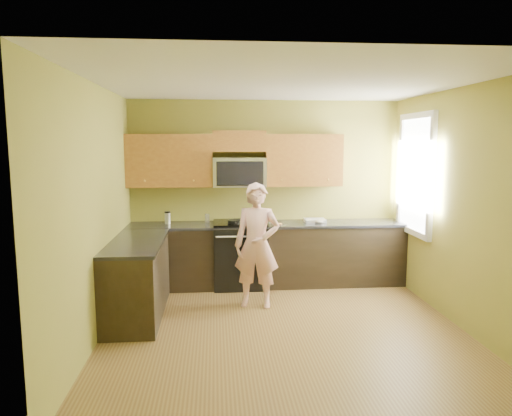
{
  "coord_description": "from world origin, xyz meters",
  "views": [
    {
      "loc": [
        -0.75,
        -5.0,
        2.08
      ],
      "look_at": [
        -0.2,
        1.3,
        1.2
      ],
      "focal_mm": 33.02,
      "sensor_mm": 36.0,
      "label": 1
    }
  ],
  "objects": [
    {
      "name": "toast_slice",
      "position": [
        0.14,
        1.57,
        0.93
      ],
      "size": [
        0.13,
        0.13,
        0.01
      ],
      "primitive_type": "cube",
      "rotation": [
        0.0,
        0.0,
        -0.24
      ],
      "color": "#B27F47",
      "rests_on": "countertop_back"
    },
    {
      "name": "napkin_b",
      "position": [
        0.74,
        1.58,
        0.95
      ],
      "size": [
        0.13,
        0.14,
        0.07
      ],
      "primitive_type": "ellipsoid",
      "rotation": [
        0.0,
        0.0,
        -0.1
      ],
      "color": "silver",
      "rests_on": "countertop_back"
    },
    {
      "name": "stove",
      "position": [
        -0.4,
        1.68,
        0.47
      ],
      "size": [
        0.76,
        0.65,
        0.95
      ],
      "primitive_type": null,
      "color": "black",
      "rests_on": "floor"
    },
    {
      "name": "butter_tub",
      "position": [
        -0.16,
        1.69,
        0.92
      ],
      "size": [
        0.15,
        0.15,
        0.08
      ],
      "primitive_type": null,
      "rotation": [
        0.0,
        0.0,
        -0.34
      ],
      "color": "#F1FE42",
      "rests_on": "countertop_back"
    },
    {
      "name": "cabinet_back_run",
      "position": [
        0.0,
        1.7,
        0.44
      ],
      "size": [
        4.0,
        0.6,
        0.88
      ],
      "primitive_type": "cube",
      "color": "black",
      "rests_on": "floor"
    },
    {
      "name": "microwave",
      "position": [
        -0.4,
        1.8,
        1.45
      ],
      "size": [
        0.76,
        0.4,
        0.42
      ],
      "primitive_type": null,
      "color": "silver",
      "rests_on": "wall_back"
    },
    {
      "name": "wall_back",
      "position": [
        0.0,
        2.0,
        1.35
      ],
      "size": [
        4.0,
        0.0,
        4.0
      ],
      "primitive_type": "plane",
      "rotation": [
        1.57,
        0.0,
        0.0
      ],
      "color": "olive",
      "rests_on": "ground"
    },
    {
      "name": "countertop_back",
      "position": [
        0.0,
        1.69,
        0.9
      ],
      "size": [
        4.0,
        0.62,
        0.04
      ],
      "primitive_type": "cube",
      "color": "black",
      "rests_on": "cabinet_back_run"
    },
    {
      "name": "wall_left",
      "position": [
        -2.0,
        0.0,
        1.35
      ],
      "size": [
        0.0,
        4.0,
        4.0
      ],
      "primitive_type": "plane",
      "rotation": [
        1.57,
        0.0,
        1.57
      ],
      "color": "olive",
      "rests_on": "ground"
    },
    {
      "name": "cabinet_left_run",
      "position": [
        -1.7,
        0.6,
        0.44
      ],
      "size": [
        0.6,
        1.6,
        0.88
      ],
      "primitive_type": "cube",
      "color": "black",
      "rests_on": "floor"
    },
    {
      "name": "upper_cab_over_mw",
      "position": [
        -0.4,
        1.83,
        2.1
      ],
      "size": [
        0.76,
        0.33,
        0.3
      ],
      "primitive_type": "cube",
      "color": "brown",
      "rests_on": "wall_back"
    },
    {
      "name": "wall_right",
      "position": [
        2.0,
        0.0,
        1.35
      ],
      "size": [
        0.0,
        4.0,
        4.0
      ],
      "primitive_type": "plane",
      "rotation": [
        1.57,
        0.0,
        -1.57
      ],
      "color": "olive",
      "rests_on": "ground"
    },
    {
      "name": "ceiling",
      "position": [
        0.0,
        0.0,
        2.7
      ],
      "size": [
        4.0,
        4.0,
        0.0
      ],
      "primitive_type": "plane",
      "rotation": [
        3.14,
        0.0,
        0.0
      ],
      "color": "white",
      "rests_on": "ground"
    },
    {
      "name": "window",
      "position": [
        1.98,
        1.2,
        1.65
      ],
      "size": [
        0.06,
        1.06,
        1.66
      ],
      "primitive_type": null,
      "color": "white",
      "rests_on": "wall_right"
    },
    {
      "name": "wall_front",
      "position": [
        0.0,
        -2.0,
        1.35
      ],
      "size": [
        4.0,
        0.0,
        4.0
      ],
      "primitive_type": "plane",
      "rotation": [
        -1.57,
        0.0,
        0.0
      ],
      "color": "olive",
      "rests_on": "ground"
    },
    {
      "name": "glass_a",
      "position": [
        -1.44,
        1.87,
        0.98
      ],
      "size": [
        0.09,
        0.09,
        0.12
      ],
      "primitive_type": "cylinder",
      "rotation": [
        0.0,
        0.0,
        -0.37
      ],
      "color": "silver",
      "rests_on": "countertop_back"
    },
    {
      "name": "napkin_a",
      "position": [
        -0.14,
        1.55,
        0.95
      ],
      "size": [
        0.14,
        0.15,
        0.06
      ],
      "primitive_type": "ellipsoid",
      "rotation": [
        0.0,
        0.0,
        -0.31
      ],
      "color": "silver",
      "rests_on": "countertop_back"
    },
    {
      "name": "upper_cab_right",
      "position": [
        0.54,
        1.83,
        1.45
      ],
      "size": [
        1.12,
        0.33,
        0.75
      ],
      "primitive_type": null,
      "color": "brown",
      "rests_on": "wall_back"
    },
    {
      "name": "woman",
      "position": [
        -0.23,
        0.8,
        0.79
      ],
      "size": [
        0.65,
        0.51,
        1.58
      ],
      "primitive_type": "imported",
      "rotation": [
        0.0,
        0.0,
        -0.24
      ],
      "color": "#F08478",
      "rests_on": "floor"
    },
    {
      "name": "glass_b",
      "position": [
        -0.87,
        1.89,
        0.98
      ],
      "size": [
        0.09,
        0.09,
        0.12
      ],
      "primitive_type": "cylinder",
      "rotation": [
        0.0,
        0.0,
        0.38
      ],
      "color": "silver",
      "rests_on": "countertop_back"
    },
    {
      "name": "travel_mug",
      "position": [
        -1.44,
        1.77,
        0.92
      ],
      "size": [
        0.1,
        0.1,
        0.18
      ],
      "primitive_type": null,
      "rotation": [
        0.0,
        0.0,
        0.19
      ],
      "color": "silver",
      "rests_on": "countertop_back"
    },
    {
      "name": "dish_towel",
      "position": [
        0.71,
        1.72,
        0.95
      ],
      "size": [
        0.3,
        0.25,
        0.05
      ],
      "primitive_type": "cube",
      "rotation": [
        0.0,
        0.0,
        -0.02
      ],
      "color": "white",
      "rests_on": "countertop_back"
    },
    {
      "name": "floor",
      "position": [
        0.0,
        0.0,
        0.0
      ],
      "size": [
        4.0,
        4.0,
        0.0
      ],
      "primitive_type": "plane",
      "color": "brown",
      "rests_on": "ground"
    },
    {
      "name": "upper_cab_left",
      "position": [
        -1.39,
        1.83,
        1.45
      ],
      "size": [
        1.22,
        0.33,
        0.75
      ],
      "primitive_type": null,
      "color": "brown",
      "rests_on": "wall_back"
    },
    {
      "name": "countertop_left",
      "position": [
        -1.69,
        0.6,
        0.9
      ],
      "size": [
        0.62,
        1.6,
        0.04
      ],
      "primitive_type": "cube",
      "color": "black",
      "rests_on": "cabinet_left_run"
    },
    {
      "name": "frying_pan",
      "position": [
        -0.46,
        1.56,
        0.95
      ],
      "size": [
        0.26,
        0.42,
        0.05
      ],
      "primitive_type": null,
      "rotation": [
        0.0,
        0.0,
        -0.06
      ],
      "color": "black",
      "rests_on": "stove"
    }
  ]
}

